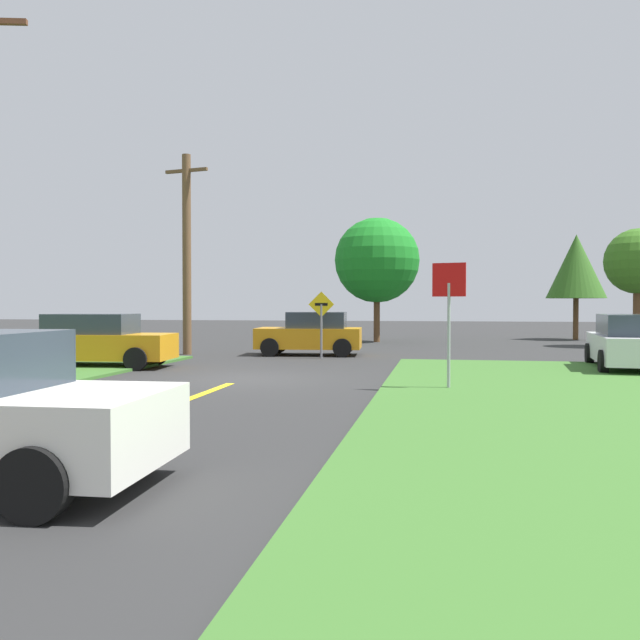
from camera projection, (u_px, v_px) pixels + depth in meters
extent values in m
plane|color=#2E2E2E|center=(243.00, 379.00, 16.88)|extent=(120.00, 120.00, 0.00)
cube|color=yellow|center=(70.00, 444.00, 9.01)|extent=(0.20, 14.00, 0.01)
cylinder|color=#9EA0A8|center=(449.00, 337.00, 14.53)|extent=(0.07, 0.07, 2.37)
cube|color=red|center=(449.00, 280.00, 14.50)|extent=(0.73, 0.21, 0.74)
cube|color=orange|center=(309.00, 338.00, 24.88)|extent=(4.02, 2.22, 0.76)
cube|color=#2D3842|center=(317.00, 320.00, 24.84)|extent=(2.26, 1.86, 0.60)
cylinder|color=black|center=(270.00, 347.00, 24.09)|extent=(0.69, 0.27, 0.68)
cylinder|color=black|center=(279.00, 344.00, 25.97)|extent=(0.69, 0.27, 0.68)
cylinder|color=black|center=(342.00, 348.00, 23.81)|extent=(0.69, 0.27, 0.68)
cylinder|color=black|center=(346.00, 345.00, 25.69)|extent=(0.69, 0.27, 0.68)
cube|color=orange|center=(97.00, 346.00, 19.96)|extent=(4.64, 2.23, 0.76)
cube|color=#2D3842|center=(92.00, 324.00, 19.95)|extent=(2.61, 1.82, 0.60)
cylinder|color=black|center=(156.00, 354.00, 20.72)|extent=(0.70, 0.28, 0.68)
cylinder|color=black|center=(136.00, 359.00, 18.94)|extent=(0.70, 0.28, 0.68)
cylinder|color=black|center=(63.00, 354.00, 20.98)|extent=(0.70, 0.28, 0.68)
cylinder|color=black|center=(34.00, 358.00, 19.21)|extent=(0.70, 0.28, 0.68)
cube|color=silver|center=(632.00, 348.00, 19.12)|extent=(2.41, 4.76, 0.76)
cube|color=#2D3842|center=(635.00, 325.00, 18.75)|extent=(1.98, 2.68, 0.60)
cylinder|color=black|center=(589.00, 354.00, 20.89)|extent=(0.28, 0.70, 0.68)
cylinder|color=black|center=(603.00, 362.00, 17.89)|extent=(0.28, 0.70, 0.68)
cylinder|color=black|center=(130.00, 440.00, 7.64)|extent=(0.69, 0.24, 0.68)
cylinder|color=black|center=(34.00, 484.00, 5.76)|extent=(0.69, 0.24, 0.68)
cylinder|color=brown|center=(187.00, 255.00, 25.09)|extent=(0.33, 0.33, 7.57)
cube|color=brown|center=(186.00, 171.00, 25.02)|extent=(1.79, 0.46, 0.12)
cylinder|color=slate|center=(321.00, 331.00, 23.28)|extent=(0.08, 0.08, 1.91)
cube|color=yellow|center=(321.00, 304.00, 23.25)|extent=(0.90, 0.13, 0.91)
cube|color=black|center=(321.00, 304.00, 23.25)|extent=(0.45, 0.09, 0.10)
cylinder|color=brown|center=(377.00, 318.00, 33.56)|extent=(0.32, 0.32, 2.42)
sphere|color=#197E20|center=(377.00, 260.00, 33.49)|extent=(4.29, 4.29, 4.29)
cylinder|color=brown|center=(576.00, 319.00, 35.68)|extent=(0.28, 0.28, 2.24)
cone|color=#31631E|center=(576.00, 266.00, 35.61)|extent=(3.12, 3.12, 3.44)
cylinder|color=brown|center=(638.00, 317.00, 29.60)|extent=(0.42, 0.42, 2.67)
sphere|color=#376E1D|center=(638.00, 261.00, 29.54)|extent=(2.93, 2.93, 2.93)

